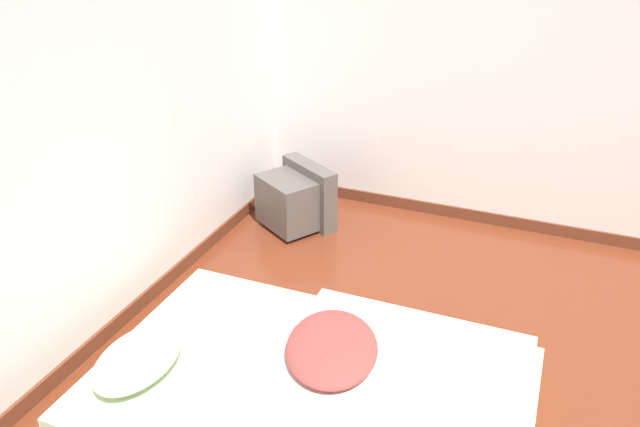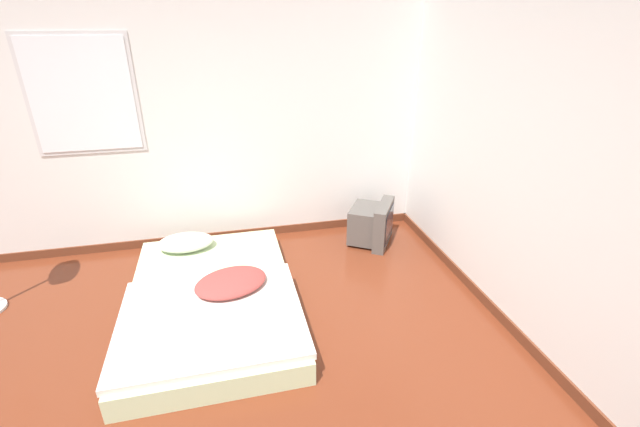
% 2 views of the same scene
% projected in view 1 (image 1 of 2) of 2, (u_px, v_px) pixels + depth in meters
% --- Properties ---
extents(wall_back, '(7.27, 0.08, 2.60)m').
position_uv_depth(wall_back, '(12.00, 132.00, 2.65)').
color(wall_back, white).
rests_on(wall_back, ground_plane).
extents(mattress_bed, '(1.34, 2.00, 0.33)m').
position_uv_depth(mattress_bed, '(313.00, 393.00, 2.90)').
color(mattress_bed, beige).
rests_on(mattress_bed, ground_plane).
extents(crt_tv, '(0.59, 0.62, 0.46)m').
position_uv_depth(crt_tv, '(296.00, 199.00, 4.52)').
color(crt_tv, '#56514C').
rests_on(crt_tv, ground_plane).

